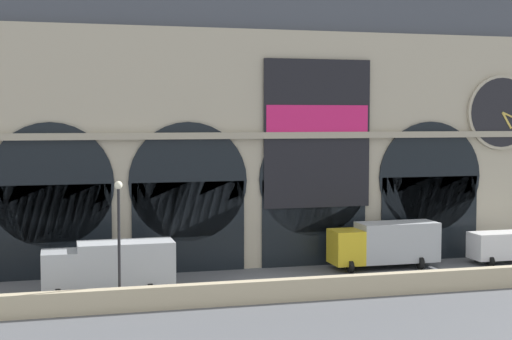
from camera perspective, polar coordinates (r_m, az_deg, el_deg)
The scene contains 7 objects.
ground_plane at distance 47.56m, azimuth 1.28°, elevation -8.54°, with size 200.00×200.00×0.00m, color #54565B.
quay_parapet_wall at distance 43.21m, azimuth 2.96°, elevation -8.96°, with size 90.00×0.70×1.26m, color #BCAD8C.
station_building at distance 53.92m, azimuth -0.94°, elevation 3.21°, with size 45.92×5.89×19.69m.
box_truck_midwest at distance 44.89m, azimuth -10.89°, elevation -7.14°, with size 7.50×2.91×3.12m.
box_truck_mideast at distance 52.90m, azimuth 9.68°, elevation -5.45°, with size 7.50×2.91×3.12m.
van_east at distance 56.91m, azimuth 18.28°, elevation -5.40°, with size 5.20×2.48×2.20m.
street_lamp_quayside at distance 41.44m, azimuth -10.27°, elevation -4.25°, with size 0.44×0.44×6.90m.
Camera 1 is at (-12.90, -44.62, 10.24)m, focal length 53.20 mm.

